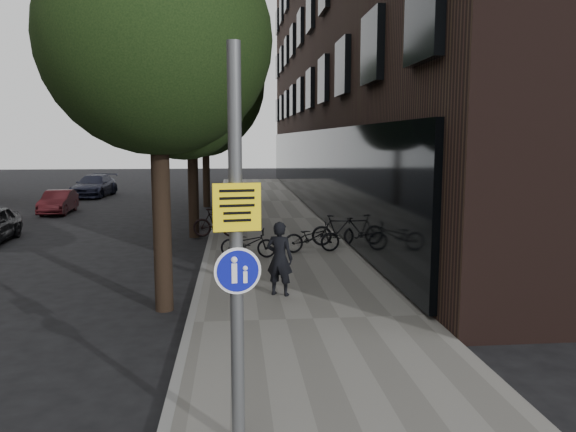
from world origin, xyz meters
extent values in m
plane|color=black|center=(0.00, 0.00, 0.00)|extent=(120.00, 120.00, 0.00)
cube|color=slate|center=(0.25, 10.00, 0.06)|extent=(4.50, 60.00, 0.12)
cube|color=slate|center=(-2.00, 10.00, 0.07)|extent=(0.15, 60.00, 0.13)
cube|color=black|center=(8.50, 22.00, 9.00)|extent=(12.00, 40.00, 18.00)
cylinder|color=black|center=(-2.60, 4.50, 1.60)|extent=(0.36, 0.36, 3.20)
sphere|color=black|center=(-2.60, 4.50, 5.30)|extent=(4.40, 4.40, 4.40)
sphere|color=black|center=(-2.20, 5.30, 4.30)|extent=(2.64, 2.64, 2.64)
cylinder|color=black|center=(-2.60, 13.00, 1.60)|extent=(0.36, 0.36, 3.20)
sphere|color=black|center=(-2.60, 13.00, 5.30)|extent=(5.00, 5.00, 5.00)
sphere|color=black|center=(-2.20, 13.80, 4.30)|extent=(3.00, 3.00, 3.00)
cylinder|color=black|center=(-2.60, 22.00, 1.60)|extent=(0.36, 0.36, 3.20)
sphere|color=black|center=(-2.60, 22.00, 5.30)|extent=(5.00, 5.00, 5.00)
sphere|color=black|center=(-2.20, 22.80, 4.30)|extent=(3.00, 3.00, 3.00)
cylinder|color=#595B5E|center=(-1.15, -0.84, 2.25)|extent=(0.14, 0.14, 4.26)
cube|color=yellow|center=(-1.15, -0.84, 2.73)|extent=(0.49, 0.10, 0.49)
cylinder|color=#0E159E|center=(-1.15, -0.84, 2.06)|extent=(0.43, 0.08, 0.44)
cylinder|color=white|center=(-1.15, -0.84, 2.06)|extent=(0.49, 0.09, 0.49)
imported|color=black|center=(-0.24, 4.97, 0.91)|extent=(0.68, 0.58, 1.58)
imported|color=black|center=(1.07, 9.46, 0.56)|extent=(1.73, 0.77, 0.88)
imported|color=black|center=(2.00, 10.32, 0.61)|extent=(1.67, 0.70, 0.97)
imported|color=black|center=(-0.81, 8.88, 0.53)|extent=(1.62, 0.77, 0.82)
imported|color=black|center=(-1.80, 12.33, 0.60)|extent=(1.64, 0.65, 0.96)
imported|color=#4D161B|center=(-9.30, 20.01, 0.53)|extent=(1.27, 3.29, 1.07)
imported|color=#1A1C2F|center=(-9.55, 27.82, 0.65)|extent=(2.18, 4.62, 1.30)
camera|label=1|loc=(-1.15, -6.61, 3.41)|focal=35.00mm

